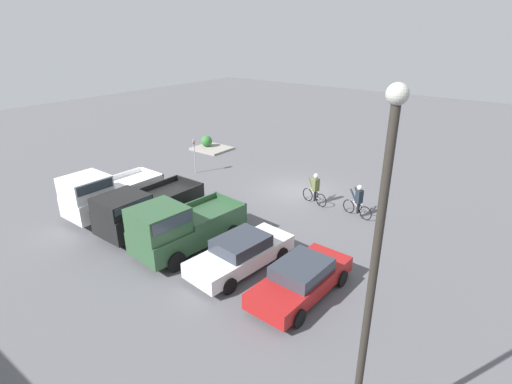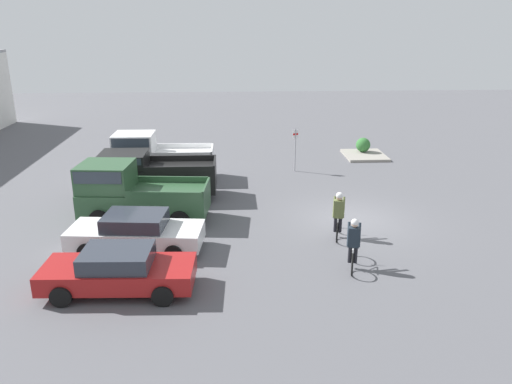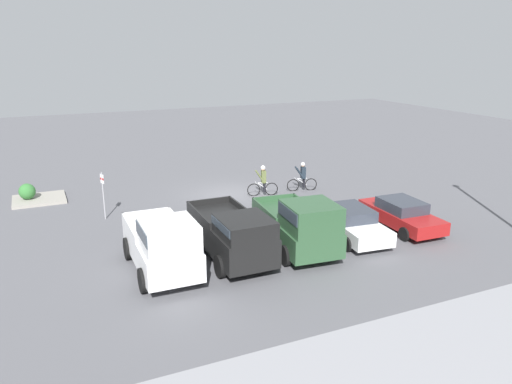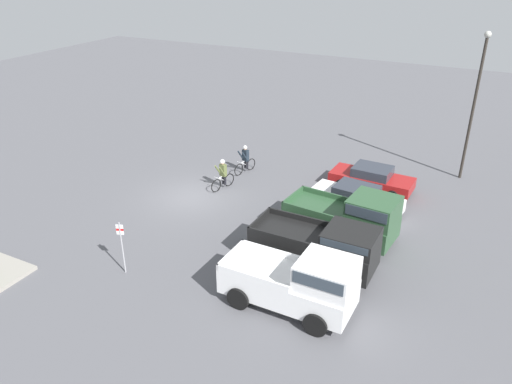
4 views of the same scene
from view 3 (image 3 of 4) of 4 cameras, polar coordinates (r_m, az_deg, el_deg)
name	(u,v)px [view 3 (image 3 of 4)]	position (r m, az deg, el deg)	size (l,w,h in m)	color
ground_plane	(229,194)	(28.33, -3.08, -0.27)	(80.00, 80.00, 0.00)	#56565B
sedan_0	(401,214)	(23.92, 16.25, -2.41)	(2.06, 4.50, 1.33)	maroon
sedan_1	(350,222)	(22.30, 10.67, -3.36)	(2.27, 4.74, 1.36)	white
pickup_truck_0	(300,224)	(20.20, 5.04, -3.68)	(2.64, 5.15, 2.36)	#2D5133
pickup_truck_1	(233,233)	(19.43, -2.65, -4.73)	(2.25, 5.11, 2.12)	black
pickup_truck_2	(163,244)	(18.43, -10.57, -5.85)	(2.25, 4.90, 2.39)	white
cyclist_0	(263,180)	(27.86, 0.80, 1.34)	(1.72, 0.56, 1.75)	black
cyclist_1	(302,176)	(28.94, 5.34, 1.78)	(1.75, 0.57, 1.71)	black
fire_lane_sign	(103,191)	(24.96, -17.08, 0.10)	(0.13, 0.29, 2.35)	#9E9EA3
curb_island	(39,199)	(29.58, -23.53, -0.77)	(2.70, 2.36, 0.15)	gray
shrub	(27,191)	(29.47, -24.69, 0.06)	(0.86, 0.86, 0.86)	#337033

